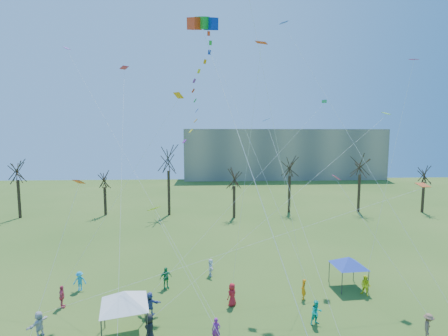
{
  "coord_description": "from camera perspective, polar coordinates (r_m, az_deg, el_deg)",
  "views": [
    {
      "loc": [
        -1.4,
        -13.78,
        12.92
      ],
      "look_at": [
        -0.38,
        5.0,
        11.0
      ],
      "focal_mm": 25.0,
      "sensor_mm": 36.0,
      "label": 1
    }
  ],
  "objects": [
    {
      "name": "distant_building",
      "position": [
        98.74,
        10.61,
        2.58
      ],
      "size": [
        60.0,
        14.0,
        15.0
      ],
      "primitive_type": "cube",
      "color": "gray",
      "rests_on": "ground"
    },
    {
      "name": "bare_tree_row",
      "position": [
        51.13,
        0.85,
        -0.84
      ],
      "size": [
        71.31,
        7.99,
        11.46
      ],
      "color": "black",
      "rests_on": "ground"
    },
    {
      "name": "big_box_kite",
      "position": [
        20.59,
        -3.93,
        14.26
      ],
      "size": [
        3.61,
        7.05,
        22.13
      ],
      "color": "red",
      "rests_on": "ground"
    },
    {
      "name": "canopy_tent_white",
      "position": [
        22.57,
        -17.78,
        -21.68
      ],
      "size": [
        3.96,
        3.96,
        3.07
      ],
      "color": "#3F3F44",
      "rests_on": "ground"
    },
    {
      "name": "canopy_tent_blue",
      "position": [
        29.78,
        21.84,
        -15.58
      ],
      "size": [
        3.56,
        3.56,
        2.67
      ],
      "color": "#3F3F44",
      "rests_on": "ground"
    },
    {
      "name": "festival_crowd",
      "position": [
        23.54,
        -2.81,
        -25.01
      ],
      "size": [
        26.12,
        15.16,
        1.86
      ],
      "color": "red",
      "rests_on": "ground"
    },
    {
      "name": "small_kites_aloft",
      "position": [
        24.84,
        3.68,
        10.29
      ],
      "size": [
        32.15,
        16.92,
        33.9
      ],
      "color": "#ED3D0C",
      "rests_on": "ground"
    }
  ]
}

